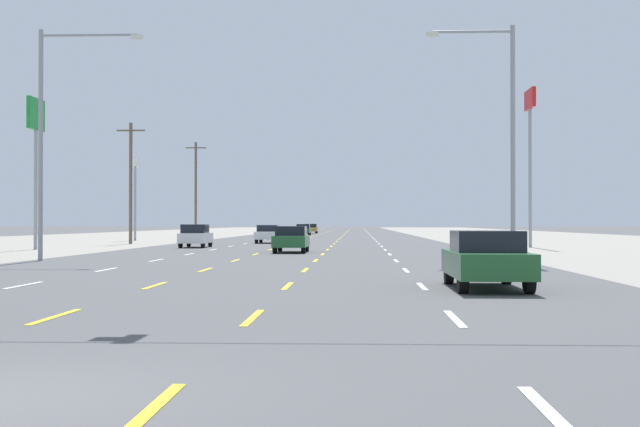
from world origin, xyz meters
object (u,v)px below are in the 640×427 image
Objects in this scene: sedan_center_turn_near at (291,239)px; hatchback_far_left_mid at (196,236)px; sedan_inner_left_far at (303,230)px; pole_sign_right_row_1 at (530,126)px; streetlight_left_row_0 at (51,126)px; sedan_inner_left_midfar at (268,234)px; streetlight_right_row_0 at (505,126)px; sedan_far_right_nearest at (486,259)px; pole_sign_left_row_2 at (135,173)px; sedan_inner_left_farther at (311,228)px; pole_sign_left_row_1 at (36,132)px.

hatchback_far_left_mid is (-7.14, 9.34, 0.03)m from sedan_center_turn_near.
pole_sign_right_row_1 is at bearing -70.54° from sedan_inner_left_far.
sedan_inner_left_far is 74.46m from streetlight_left_row_0.
streetlight_right_row_0 is (13.46, -32.79, 4.99)m from sedan_inner_left_midfar.
sedan_far_right_nearest is 1.00× the size of sedan_center_turn_near.
pole_sign_left_row_2 is (-16.64, 30.13, 5.48)m from sedan_center_turn_near.
sedan_center_turn_near is 0.45× the size of streetlight_left_row_0.
pole_sign_right_row_1 is (18.62, -73.51, 7.38)m from sedan_inner_left_farther.
hatchback_far_left_mid is 23.50m from pole_sign_left_row_2.
pole_sign_left_row_2 is at bearing 148.33° from pole_sign_right_row_1.
streetlight_left_row_0 is at bearing -139.04° from pole_sign_right_row_1.
sedan_inner_left_far is at bearing 85.15° from streetlight_left_row_0.
pole_sign_left_row_1 is at bearing -168.99° from pole_sign_right_row_1.
sedan_center_turn_near is at bearing -52.62° from hatchback_far_left_mid.
sedan_center_turn_near is 1.00× the size of sedan_inner_left_midfar.
pole_sign_right_row_1 is (31.89, -19.67, 1.90)m from pole_sign_left_row_2.
hatchback_far_left_mid is 0.87× the size of sedan_inner_left_far.
pole_sign_left_row_2 is (-0.53, 25.78, -1.01)m from pole_sign_left_row_1.
hatchback_far_left_mid is (-14.06, 35.34, 0.03)m from sedan_far_right_nearest.
streetlight_left_row_0 is at bearing -180.00° from streetlight_right_row_0.
sedan_inner_left_far and sedan_inner_left_farther have the same top height.
sedan_inner_left_farther is (0.18, 62.27, 0.00)m from sedan_inner_left_midfar.
hatchback_far_left_mid is at bearing 83.21° from streetlight_left_row_0.
sedan_center_turn_near is 0.48× the size of pole_sign_left_row_1.
hatchback_far_left_mid is at bearing -92.89° from sedan_inner_left_farther.
hatchback_far_left_mid is 12.13m from pole_sign_left_row_1.
sedan_inner_left_midfar and sedan_inner_left_far have the same top height.
sedan_far_right_nearest and sedan_inner_left_midfar have the same top height.
streetlight_left_row_0 is at bearing -130.80° from sedan_center_turn_near.
streetlight_left_row_0 is at bearing -96.79° from hatchback_far_left_mid.
sedan_center_turn_near is 0.42× the size of pole_sign_right_row_1.
sedan_inner_left_midfar is at bearing 112.31° from streetlight_right_row_0.
streetlight_left_row_0 reaches higher than pole_sign_left_row_2.
pole_sign_left_row_1 reaches higher than sedan_inner_left_midfar.
streetlight_left_row_0 is (-2.43, -20.43, 5.06)m from hatchback_far_left_mid.
sedan_far_right_nearest is at bearing -52.81° from pole_sign_left_row_1.
sedan_center_turn_near is at bearing -87.01° from sedan_inner_left_far.
sedan_inner_left_midfar is at bearing -90.36° from sedan_inner_left_far.
hatchback_far_left_mid is at bearing 129.84° from streetlight_right_row_0.
sedan_inner_left_far is 1.00× the size of sedan_inner_left_farther.
sedan_center_turn_near is 21.99m from sedan_inner_left_midfar.
sedan_inner_left_midfar is 22.38m from pole_sign_left_row_1.
pole_sign_left_row_2 is 49.04m from streetlight_right_row_0.
sedan_inner_left_far is 0.48× the size of pole_sign_left_row_1.
streetlight_left_row_0 is 19.48m from streetlight_right_row_0.
hatchback_far_left_mid is 23.59m from pole_sign_right_row_1.
sedan_center_turn_near is 1.00× the size of sedan_inner_left_farther.
pole_sign_right_row_1 is (31.37, 6.10, 0.90)m from pole_sign_left_row_1.
pole_sign_right_row_1 is at bearing 11.01° from pole_sign_left_row_1.
sedan_far_right_nearest is at bearing -77.62° from sedan_inner_left_midfar.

